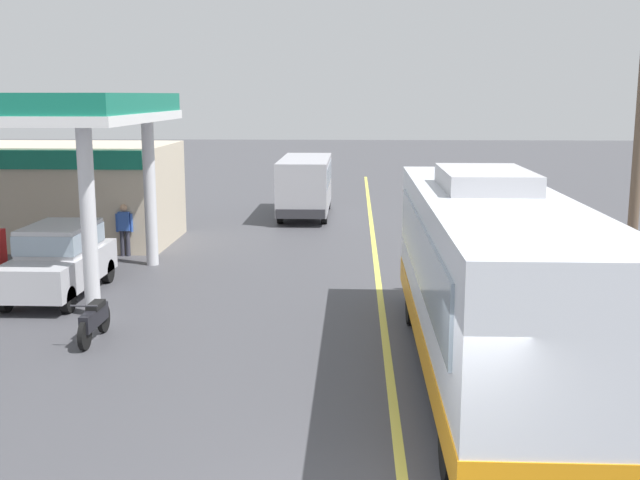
{
  "coord_description": "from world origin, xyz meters",
  "views": [
    {
      "loc": [
        -0.67,
        -8.42,
        5.06
      ],
      "look_at": [
        -1.5,
        10.0,
        1.6
      ],
      "focal_mm": 43.59,
      "sensor_mm": 36.0,
      "label": 1
    }
  ],
  "objects_px": {
    "motorcycle_parked_forecourt": "(94,320)",
    "pedestrian_near_pump": "(124,227)",
    "minibus_opposing_lane": "(305,181)",
    "car_at_pump": "(60,256)",
    "pedestrian_by_shop": "(85,257)",
    "coach_bus_main": "(490,285)"
  },
  "relations": [
    {
      "from": "motorcycle_parked_forecourt",
      "to": "pedestrian_near_pump",
      "type": "bearing_deg",
      "value": 102.38
    },
    {
      "from": "minibus_opposing_lane",
      "to": "car_at_pump",
      "type": "bearing_deg",
      "value": -111.8
    },
    {
      "from": "minibus_opposing_lane",
      "to": "pedestrian_near_pump",
      "type": "relative_size",
      "value": 3.69
    },
    {
      "from": "motorcycle_parked_forecourt",
      "to": "pedestrian_near_pump",
      "type": "relative_size",
      "value": 1.08
    },
    {
      "from": "minibus_opposing_lane",
      "to": "pedestrian_near_pump",
      "type": "height_order",
      "value": "minibus_opposing_lane"
    },
    {
      "from": "pedestrian_near_pump",
      "to": "pedestrian_by_shop",
      "type": "relative_size",
      "value": 1.0
    },
    {
      "from": "coach_bus_main",
      "to": "pedestrian_near_pump",
      "type": "distance_m",
      "value": 14.21
    },
    {
      "from": "motorcycle_parked_forecourt",
      "to": "pedestrian_near_pump",
      "type": "xyz_separation_m",
      "value": [
        -1.88,
        8.57,
        0.49
      ]
    },
    {
      "from": "car_at_pump",
      "to": "motorcycle_parked_forecourt",
      "type": "height_order",
      "value": "car_at_pump"
    },
    {
      "from": "pedestrian_by_shop",
      "to": "motorcycle_parked_forecourt",
      "type": "bearing_deg",
      "value": -68.76
    },
    {
      "from": "minibus_opposing_lane",
      "to": "pedestrian_by_shop",
      "type": "xyz_separation_m",
      "value": [
        -4.89,
        -13.09,
        -0.54
      ]
    },
    {
      "from": "pedestrian_near_pump",
      "to": "motorcycle_parked_forecourt",
      "type": "bearing_deg",
      "value": -77.62
    },
    {
      "from": "coach_bus_main",
      "to": "pedestrian_by_shop",
      "type": "bearing_deg",
      "value": 148.34
    },
    {
      "from": "car_at_pump",
      "to": "minibus_opposing_lane",
      "type": "height_order",
      "value": "minibus_opposing_lane"
    },
    {
      "from": "car_at_pump",
      "to": "motorcycle_parked_forecourt",
      "type": "xyz_separation_m",
      "value": [
        2.08,
        -3.62,
        -0.57
      ]
    },
    {
      "from": "pedestrian_near_pump",
      "to": "pedestrian_by_shop",
      "type": "height_order",
      "value": "same"
    },
    {
      "from": "car_at_pump",
      "to": "motorcycle_parked_forecourt",
      "type": "bearing_deg",
      "value": -60.14
    },
    {
      "from": "pedestrian_by_shop",
      "to": "coach_bus_main",
      "type": "bearing_deg",
      "value": -31.66
    },
    {
      "from": "motorcycle_parked_forecourt",
      "to": "pedestrian_by_shop",
      "type": "xyz_separation_m",
      "value": [
        -1.57,
        4.03,
        0.49
      ]
    },
    {
      "from": "coach_bus_main",
      "to": "motorcycle_parked_forecourt",
      "type": "bearing_deg",
      "value": 167.29
    },
    {
      "from": "car_at_pump",
      "to": "coach_bus_main",
      "type": "bearing_deg",
      "value": -28.52
    },
    {
      "from": "coach_bus_main",
      "to": "pedestrian_by_shop",
      "type": "xyz_separation_m",
      "value": [
        -9.41,
        5.8,
        -0.79
      ]
    }
  ]
}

